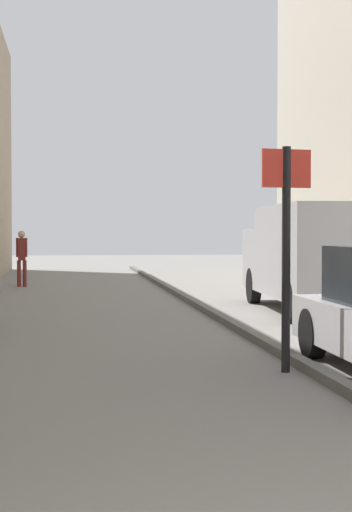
{
  "coord_description": "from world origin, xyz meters",
  "views": [
    {
      "loc": [
        -1.16,
        -2.16,
        1.62
      ],
      "look_at": [
        1.18,
        14.74,
        1.09
      ],
      "focal_mm": 54.35,
      "sensor_mm": 36.0,
      "label": 1
    }
  ],
  "objects": [
    {
      "name": "kerb_strip",
      "position": [
        1.58,
        12.0,
        0.06
      ],
      "size": [
        0.16,
        40.0,
        0.12
      ],
      "primitive_type": "cube",
      "color": "#615F5B",
      "rests_on": "ground_plane"
    },
    {
      "name": "pedestrian_main_foreground",
      "position": [
        -2.54,
        21.08,
        0.96
      ],
      "size": [
        0.33,
        0.22,
        1.66
      ],
      "rotation": [
        0.0,
        0.0,
        0.07
      ],
      "color": "maroon",
      "rests_on": "ground_plane"
    },
    {
      "name": "street_sign_post",
      "position": [
        1.32,
        6.48,
        1.55
      ],
      "size": [
        0.6,
        0.11,
        2.6
      ],
      "rotation": [
        0.0,
        0.0,
        3.28
      ],
      "color": "black",
      "rests_on": "ground_plane"
    },
    {
      "name": "ground_plane",
      "position": [
        0.0,
        12.0,
        0.0
      ],
      "size": [
        80.0,
        80.0,
        0.0
      ],
      "primitive_type": "plane",
      "color": "gray"
    },
    {
      "name": "delivery_van",
      "position": [
        3.8,
        12.99,
        1.17
      ],
      "size": [
        2.31,
        5.56,
        2.15
      ],
      "rotation": [
        0.0,
        0.0,
        -0.05
      ],
      "color": "#B7B7BC",
      "rests_on": "ground_plane"
    }
  ]
}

